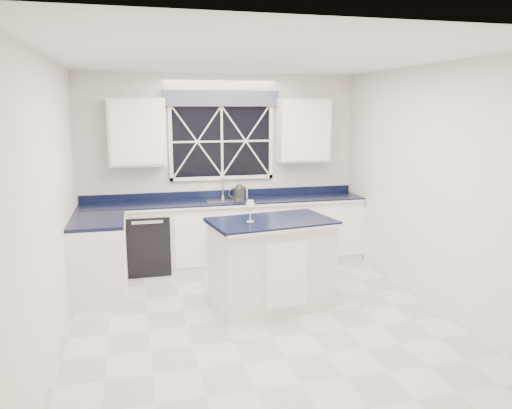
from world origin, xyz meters
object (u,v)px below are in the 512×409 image
object	(u,v)px
wine_glass	(250,207)
soap_bottle	(245,191)
dishwasher	(148,242)
faucet	(223,187)
kettle	(239,192)
island	(271,263)

from	to	relation	value
wine_glass	soap_bottle	world-z (taller)	wine_glass
dishwasher	faucet	world-z (taller)	faucet
kettle	soap_bottle	xyz separation A→B (m)	(0.09, 0.05, -0.01)
faucet	island	bearing A→B (deg)	-83.12
faucet	kettle	xyz separation A→B (m)	(0.21, -0.14, -0.05)
wine_glass	soap_bottle	bearing A→B (deg)	79.13
island	kettle	xyz separation A→B (m)	(-0.01, 1.66, 0.54)
kettle	soap_bottle	size ratio (longest dim) A/B	1.66
dishwasher	kettle	bearing A→B (deg)	2.43
island	kettle	bearing A→B (deg)	81.65
dishwasher	faucet	distance (m)	1.31
island	faucet	bearing A→B (deg)	88.22
faucet	island	world-z (taller)	faucet
dishwasher	faucet	xyz separation A→B (m)	(1.10, 0.19, 0.69)
island	kettle	world-z (taller)	kettle
wine_glass	dishwasher	bearing A→B (deg)	123.10
soap_bottle	kettle	bearing A→B (deg)	-151.11
island	soap_bottle	xyz separation A→B (m)	(0.08, 1.71, 0.53)
kettle	wine_glass	bearing A→B (deg)	-105.12
faucet	wine_glass	bearing A→B (deg)	-91.08
kettle	soap_bottle	distance (m)	0.11
kettle	soap_bottle	world-z (taller)	kettle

